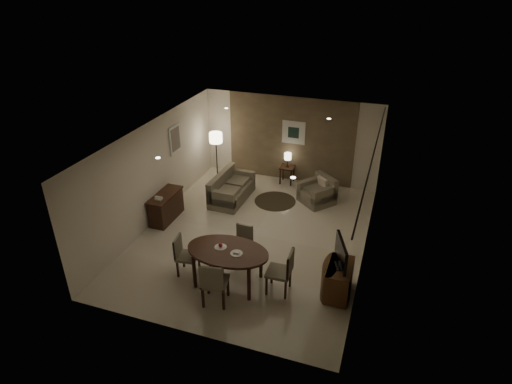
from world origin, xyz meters
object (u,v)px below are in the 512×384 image
at_px(dining_table, 228,266).
at_px(chair_left, 188,256).
at_px(console_desk, 166,207).
at_px(tv_cabinet, 339,280).
at_px(floor_lamp, 217,157).
at_px(armchair, 317,191).
at_px(chair_far, 241,246).
at_px(sofa, 232,187).
at_px(side_table, 287,175).
at_px(chair_right, 279,271).
at_px(chair_near, 215,281).

distance_m(dining_table, chair_left, 0.96).
relative_size(console_desk, dining_table, 0.68).
relative_size(tv_cabinet, floor_lamp, 0.57).
relative_size(tv_cabinet, dining_table, 0.51).
height_order(dining_table, armchair, dining_table).
distance_m(tv_cabinet, chair_left, 3.29).
bearing_deg(console_desk, chair_far, -23.28).
bearing_deg(sofa, chair_left, -172.30).
distance_m(dining_table, floor_lamp, 5.11).
xyz_separation_m(console_desk, dining_table, (2.58, -1.90, 0.04)).
height_order(tv_cabinet, side_table, tv_cabinet).
relative_size(chair_far, side_table, 1.57).
bearing_deg(floor_lamp, side_table, 13.51).
relative_size(side_table, floor_lamp, 0.35).
xyz_separation_m(dining_table, chair_right, (1.10, 0.07, 0.09)).
distance_m(console_desk, dining_table, 3.20).
bearing_deg(floor_lamp, sofa, -48.98).
distance_m(chair_near, floor_lamp, 5.69).
relative_size(chair_right, floor_lamp, 0.64).
relative_size(chair_right, sofa, 0.61).
xyz_separation_m(armchair, side_table, (-1.15, 0.97, -0.11)).
xyz_separation_m(chair_near, side_table, (-0.06, 5.75, -0.25)).
relative_size(console_desk, floor_lamp, 0.75).
relative_size(chair_left, side_table, 1.66).
bearing_deg(sofa, chair_near, -160.78).
bearing_deg(chair_near, tv_cabinet, -165.78).
distance_m(dining_table, sofa, 3.75).
distance_m(sofa, side_table, 2.02).
distance_m(chair_right, side_table, 5.16).
height_order(console_desk, sofa, sofa).
xyz_separation_m(chair_near, sofa, (-1.31, 4.17, -0.13)).
distance_m(dining_table, side_table, 5.10).
relative_size(chair_near, sofa, 0.62).
distance_m(tv_cabinet, chair_far, 2.34).
bearing_deg(console_desk, side_table, 51.94).
height_order(dining_table, chair_near, chair_near).
distance_m(console_desk, tv_cabinet, 5.11).
height_order(chair_left, side_table, chair_left).
xyz_separation_m(dining_table, side_table, (-0.08, 5.10, -0.14)).
relative_size(sofa, armchair, 1.92).
height_order(console_desk, dining_table, dining_table).
distance_m(chair_far, chair_right, 1.31).
bearing_deg(chair_far, floor_lamp, 123.47).
relative_size(chair_far, floor_lamp, 0.55).
bearing_deg(tv_cabinet, dining_table, -170.16).
height_order(chair_far, chair_right, chair_right).
bearing_deg(chair_right, chair_near, -58.19).
relative_size(tv_cabinet, armchair, 1.03).
bearing_deg(side_table, dining_table, -89.13).
height_order(chair_right, sofa, chair_right).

